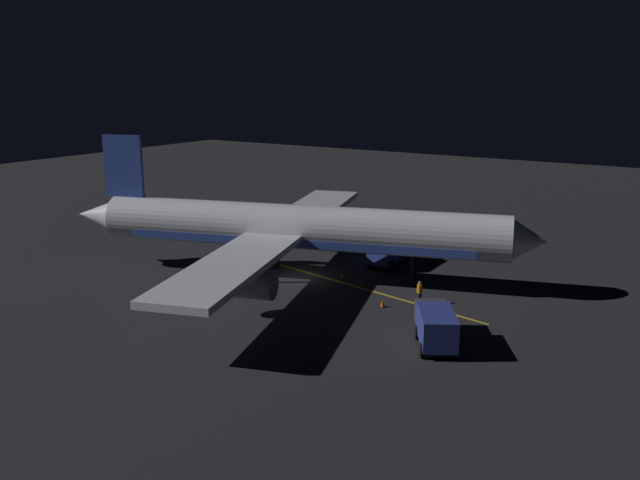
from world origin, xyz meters
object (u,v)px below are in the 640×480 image
Objects in this scene: baggage_truck at (435,326)px; traffic_cone_near_right at (383,304)px; airliner at (292,229)px; ground_crew_worker at (420,292)px; traffic_cone_near_left at (342,276)px; catering_truck at (392,250)px.

baggage_truck is 11.33× the size of traffic_cone_near_right.
baggage_truck reaches higher than traffic_cone_near_right.
airliner reaches higher than traffic_cone_near_right.
traffic_cone_near_right is (2.12, -1.95, -0.64)m from ground_crew_worker.
baggage_truck is at bearing 53.66° from traffic_cone_near_left.
traffic_cone_near_left is at bearing -126.34° from baggage_truck.
traffic_cone_near_left and traffic_cone_near_right have the same top height.
traffic_cone_near_right is at bearing -126.65° from baggage_truck.
ground_crew_worker reaches higher than traffic_cone_near_right.
catering_truck is (-15.41, -10.84, 0.00)m from baggage_truck.
traffic_cone_near_right is at bearing 53.96° from traffic_cone_near_left.
baggage_truck reaches higher than traffic_cone_near_left.
baggage_truck is 3.58× the size of ground_crew_worker.
baggage_truck is at bearing 35.12° from catering_truck.
ground_crew_worker is 3.16× the size of traffic_cone_near_right.
airliner reaches higher than baggage_truck.
airliner is 12.32m from ground_crew_worker.
airliner is 6.33× the size of baggage_truck.
catering_truck is 6.70m from traffic_cone_near_left.
baggage_truck is 7.59m from traffic_cone_near_right.
airliner is 22.66× the size of ground_crew_worker.
airliner is at bearing -105.12° from traffic_cone_near_right.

